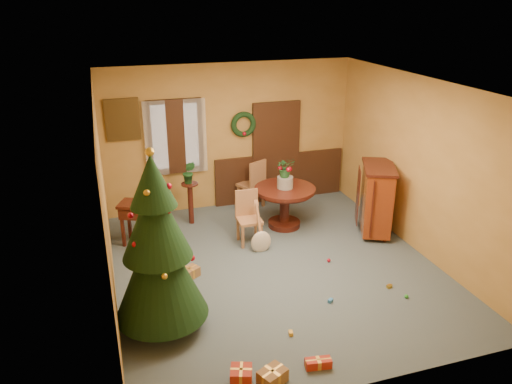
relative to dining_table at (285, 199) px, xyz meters
name	(u,v)px	position (x,y,z in m)	size (l,w,h in m)	color
room_envelope	(241,152)	(-0.46, 1.31, 0.57)	(5.50, 5.50, 5.50)	#3A4B54
dining_table	(285,199)	(0.00, 0.00, 0.00)	(1.13, 1.13, 0.78)	black
urn	(285,182)	(0.00, 0.00, 0.34)	(0.29, 0.29, 0.22)	slate
centerpiece_plant	(285,167)	(0.00, 0.00, 0.63)	(0.33, 0.29, 0.37)	#1E4C23
chair_near	(248,215)	(-0.82, -0.38, -0.04)	(0.42, 0.42, 0.94)	brown
chair_far	(254,182)	(-0.29, 1.02, 0.01)	(0.60, 0.60, 1.02)	brown
guitar	(261,229)	(-0.72, -0.81, -0.13)	(0.35, 0.17, 0.83)	beige
plant_stand	(190,198)	(-1.65, 0.67, -0.04)	(0.32, 0.32, 0.81)	black
stand_plant	(189,172)	(-1.65, 0.67, 0.49)	(0.24, 0.19, 0.44)	#19471E
christmas_tree	(158,248)	(-2.60, -2.41, 0.63)	(1.20, 1.20, 2.47)	#382111
writing_desk	(145,213)	(-2.55, 0.07, 0.03)	(0.96, 0.75, 0.77)	black
sideboard	(377,197)	(1.48, -0.74, 0.15)	(0.90, 1.14, 1.29)	#5A160A
gift_a	(272,376)	(-1.56, -3.80, -0.46)	(0.37, 0.34, 0.17)	brown
gift_b	(241,377)	(-1.92, -3.75, -0.43)	(0.30, 0.30, 0.24)	#A12415
gift_c	(190,273)	(-2.04, -1.27, -0.47)	(0.35, 0.32, 0.16)	brown
gift_d	(318,363)	(-0.97, -3.73, -0.49)	(0.32, 0.17, 0.11)	#A12415
toy_a	(330,301)	(-0.25, -2.56, -0.52)	(0.08, 0.05, 0.05)	#2A6BB6
toy_b	(406,296)	(0.84, -2.80, -0.51)	(0.06, 0.06, 0.06)	green
toy_c	(291,333)	(-1.06, -3.07, -0.52)	(0.08, 0.05, 0.05)	gold
toy_d	(329,260)	(0.22, -1.50, -0.51)	(0.06, 0.06, 0.06)	#B10B21
toy_e	(389,286)	(0.75, -2.48, -0.52)	(0.08, 0.05, 0.05)	gold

